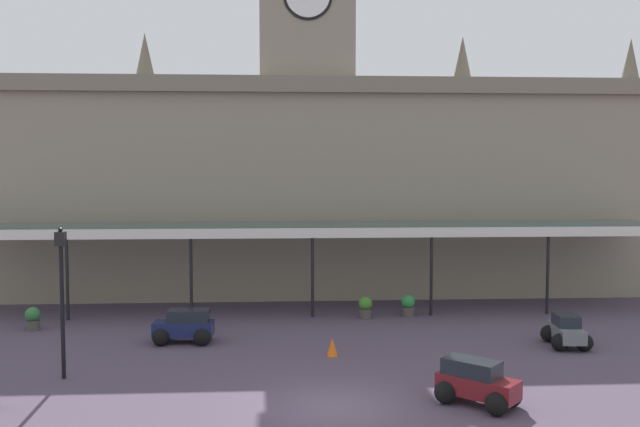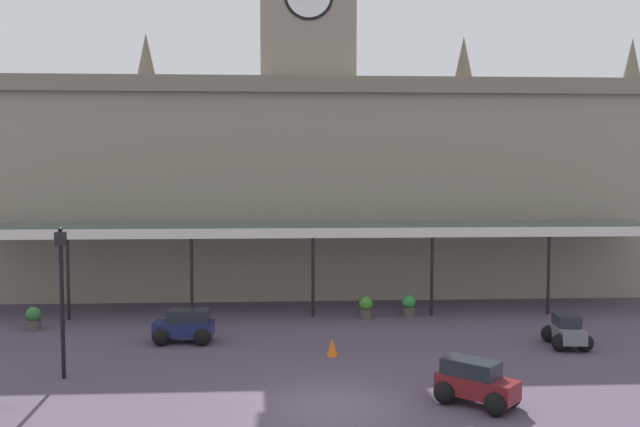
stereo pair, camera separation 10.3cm
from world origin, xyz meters
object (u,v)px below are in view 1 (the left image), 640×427
at_px(traffic_cone, 332,347).
at_px(planter_by_canopy, 365,307).
at_px(car_navy_estate, 185,328).
at_px(planter_near_kerb, 33,318).
at_px(car_maroon_estate, 477,385).
at_px(planter_forecourt_centre, 408,306).
at_px(car_grey_sedan, 566,333).
at_px(victorian_lamppost, 62,285).

height_order(traffic_cone, planter_by_canopy, planter_by_canopy).
relative_size(car_navy_estate, planter_near_kerb, 2.39).
bearing_deg(car_navy_estate, planter_near_kerb, 159.46).
bearing_deg(car_maroon_estate, planter_forecourt_centre, 88.78).
xyz_separation_m(car_navy_estate, planter_by_canopy, (7.41, 3.86, -0.07)).
bearing_deg(car_navy_estate, planter_by_canopy, 27.52).
relative_size(car_grey_sedan, planter_near_kerb, 2.21).
bearing_deg(victorian_lamppost, traffic_cone, 13.70).
bearing_deg(planter_by_canopy, car_navy_estate, -152.48).
bearing_deg(planter_near_kerb, car_navy_estate, -20.54).
distance_m(car_navy_estate, planter_by_canopy, 8.35).
bearing_deg(planter_by_canopy, victorian_lamppost, -142.51).
relative_size(car_maroon_estate, planter_by_canopy, 2.49).
distance_m(car_grey_sedan, planter_by_canopy, 8.65).
bearing_deg(car_grey_sedan, planter_forecourt_centre, 131.72).
bearing_deg(car_maroon_estate, planter_near_kerb, 147.56).
xyz_separation_m(planter_by_canopy, planter_near_kerb, (-13.90, -1.43, 0.00)).
bearing_deg(planter_by_canopy, planter_forecourt_centre, 7.85).
height_order(car_grey_sedan, traffic_cone, car_grey_sedan).
bearing_deg(planter_by_canopy, planter_near_kerb, -174.14).
relative_size(car_grey_sedan, car_navy_estate, 0.93).
bearing_deg(traffic_cone, car_navy_estate, 158.28).
relative_size(victorian_lamppost, planter_forecourt_centre, 5.00).
distance_m(traffic_cone, planter_near_kerb, 12.82).
relative_size(car_maroon_estate, traffic_cone, 3.74).
bearing_deg(planter_forecourt_centre, car_maroon_estate, -91.22).
relative_size(car_maroon_estate, planter_forecourt_centre, 2.49).
xyz_separation_m(car_maroon_estate, traffic_cone, (-3.65, 5.31, -0.25)).
bearing_deg(car_grey_sedan, traffic_cone, -174.89).
relative_size(victorian_lamppost, planter_by_canopy, 5.00).
relative_size(traffic_cone, planter_near_kerb, 0.66).
relative_size(car_grey_sedan, traffic_cone, 3.33).
bearing_deg(planter_near_kerb, traffic_cone, -21.08).
distance_m(car_grey_sedan, planter_near_kerb, 21.13).
xyz_separation_m(planter_forecourt_centre, planter_near_kerb, (-15.86, -1.70, 0.00)).
height_order(car_grey_sedan, planter_forecourt_centre, car_grey_sedan).
bearing_deg(planter_forecourt_centre, planter_by_canopy, -172.15).
bearing_deg(car_navy_estate, car_grey_sedan, -5.55).
relative_size(traffic_cone, planter_by_canopy, 0.66).
xyz_separation_m(victorian_lamppost, planter_near_kerb, (-3.27, 6.73, -2.50)).
xyz_separation_m(traffic_cone, planter_near_kerb, (-11.96, 4.61, 0.17)).
distance_m(car_navy_estate, victorian_lamppost, 5.89).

